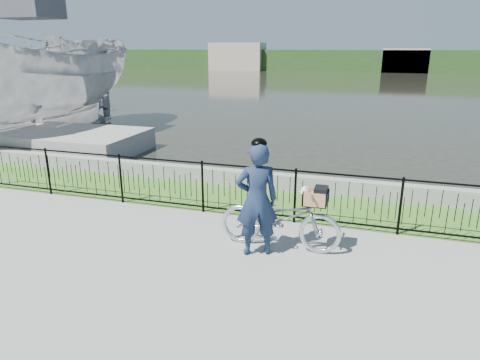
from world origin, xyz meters
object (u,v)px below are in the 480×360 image
(bicycle_rig, at_px, (280,218))
(cyclist, at_px, (257,199))
(dock, at_px, (10,137))
(boat_far, at_px, (20,98))
(boat_near, at_px, (36,81))

(bicycle_rig, height_order, cyclist, cyclist)
(dock, xyz_separation_m, boat_far, (-4.76, 5.63, 0.61))
(dock, bearing_deg, boat_near, 88.88)
(boat_far, bearing_deg, dock, -49.79)
(dock, distance_m, bicycle_rig, 12.09)
(bicycle_rig, xyz_separation_m, cyclist, (-0.34, -0.34, 0.43))
(dock, relative_size, boat_far, 1.03)
(cyclist, height_order, boat_near, boat_near)
(boat_near, bearing_deg, dock, -91.12)
(bicycle_rig, xyz_separation_m, boat_near, (-10.92, 6.71, 1.62))
(cyclist, bearing_deg, dock, 152.88)
(cyclist, relative_size, boat_far, 0.21)
(dock, xyz_separation_m, boat_near, (0.03, 1.61, 1.85))
(boat_near, bearing_deg, bicycle_rig, -31.57)
(cyclist, bearing_deg, bicycle_rig, 44.44)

